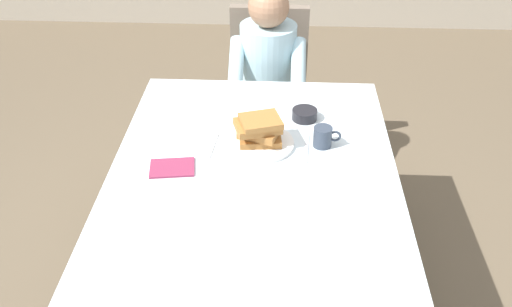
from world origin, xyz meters
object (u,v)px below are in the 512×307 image
at_px(plate_breakfast, 260,143).
at_px(fork_left_of_plate, 213,146).
at_px(chair_diner, 268,80).
at_px(knife_right_of_plate, 306,148).
at_px(diner_person, 268,71).
at_px(breakfast_stack, 259,129).
at_px(cup_coffee, 323,137).
at_px(dining_table_main, 253,191).
at_px(spoon_near_edge, 247,188).
at_px(bowl_butter, 305,114).

height_order(plate_breakfast, fork_left_of_plate, plate_breakfast).
bearing_deg(chair_diner, knife_right_of_plate, 100.39).
distance_m(diner_person, breakfast_stack, 0.83).
relative_size(chair_diner, cup_coffee, 8.23).
distance_m(dining_table_main, fork_left_of_plate, 0.26).
bearing_deg(spoon_near_edge, chair_diner, 78.77).
bearing_deg(chair_diner, breakfast_stack, 89.48).
xyz_separation_m(diner_person, fork_left_of_plate, (-0.20, -0.84, 0.07)).
height_order(fork_left_of_plate, spoon_near_edge, same).
relative_size(plate_breakfast, spoon_near_edge, 1.87).
bearing_deg(fork_left_of_plate, dining_table_main, -129.29).
distance_m(breakfast_stack, knife_right_of_plate, 0.21).
bearing_deg(bowl_butter, breakfast_stack, -132.08).
xyz_separation_m(breakfast_stack, cup_coffee, (0.26, 0.00, -0.03)).
distance_m(plate_breakfast, bowl_butter, 0.28).
xyz_separation_m(dining_table_main, chair_diner, (0.02, 1.17, -0.12)).
distance_m(plate_breakfast, breakfast_stack, 0.06).
bearing_deg(fork_left_of_plate, chair_diner, -5.61).
height_order(dining_table_main, breakfast_stack, breakfast_stack).
bearing_deg(dining_table_main, chair_diner, 88.84).
height_order(knife_right_of_plate, spoon_near_edge, same).
xyz_separation_m(diner_person, spoon_near_edge, (-0.04, -1.11, 0.07)).
bearing_deg(knife_right_of_plate, dining_table_main, 133.68).
bearing_deg(dining_table_main, breakfast_stack, 85.66).
bearing_deg(chair_diner, spoon_near_edge, 88.22).
xyz_separation_m(bowl_butter, spoon_near_edge, (-0.22, -0.50, -0.02)).
distance_m(breakfast_stack, bowl_butter, 0.29).
bearing_deg(breakfast_stack, bowl_butter, 47.92).
bearing_deg(spoon_near_edge, bowl_butter, 56.96).
xyz_separation_m(diner_person, breakfast_stack, (-0.01, -0.82, 0.14)).
relative_size(knife_right_of_plate, spoon_near_edge, 1.33).
xyz_separation_m(chair_diner, cup_coffee, (0.25, -0.97, 0.25)).
xyz_separation_m(chair_diner, plate_breakfast, (-0.01, -0.98, 0.22)).
bearing_deg(dining_table_main, knife_right_of_plate, 39.86).
bearing_deg(knife_right_of_plate, bowl_butter, 4.62).
distance_m(bowl_butter, spoon_near_edge, 0.55).
distance_m(breakfast_stack, fork_left_of_plate, 0.20).
xyz_separation_m(cup_coffee, knife_right_of_plate, (-0.07, -0.03, -0.04)).
bearing_deg(bowl_butter, dining_table_main, -116.66).
bearing_deg(diner_person, knife_right_of_plate, 102.27).
bearing_deg(plate_breakfast, knife_right_of_plate, -6.01).
relative_size(plate_breakfast, breakfast_stack, 1.34).
xyz_separation_m(breakfast_stack, spoon_near_edge, (-0.03, -0.29, -0.07)).
relative_size(chair_diner, bowl_butter, 8.45).
relative_size(bowl_butter, knife_right_of_plate, 0.55).
height_order(diner_person, fork_left_of_plate, diner_person).
bearing_deg(dining_table_main, plate_breakfast, 85.06).
bearing_deg(bowl_butter, diner_person, 106.45).
bearing_deg(plate_breakfast, fork_left_of_plate, -173.99).
distance_m(dining_table_main, knife_right_of_plate, 0.28).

